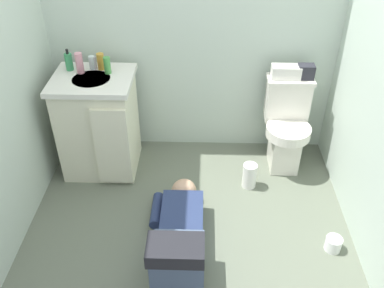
% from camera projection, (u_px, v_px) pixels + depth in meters
% --- Properties ---
extents(ground_plane, '(2.77, 3.12, 0.04)m').
position_uv_depth(ground_plane, '(188.00, 231.00, 2.99)').
color(ground_plane, '#5F6655').
extents(wall_back, '(2.43, 0.08, 2.40)m').
position_uv_depth(wall_back, '(193.00, 10.00, 3.16)').
color(wall_back, beige).
rests_on(wall_back, ground_plane).
extents(toilet, '(0.36, 0.46, 0.75)m').
position_uv_depth(toilet, '(286.00, 126.00, 3.39)').
color(toilet, silver).
rests_on(toilet, ground_plane).
extents(vanity_cabinet, '(0.60, 0.53, 0.82)m').
position_uv_depth(vanity_cabinet, '(99.00, 124.00, 3.32)').
color(vanity_cabinet, beige).
rests_on(vanity_cabinet, ground_plane).
extents(faucet, '(0.02, 0.02, 0.10)m').
position_uv_depth(faucet, '(95.00, 63.00, 3.17)').
color(faucet, silver).
rests_on(faucet, vanity_cabinet).
extents(person_plumber, '(0.38, 1.06, 0.52)m').
position_uv_depth(person_plumber, '(179.00, 236.00, 2.70)').
color(person_plumber, navy).
rests_on(person_plumber, ground_plane).
extents(tissue_box, '(0.22, 0.11, 0.10)m').
position_uv_depth(tissue_box, '(286.00, 72.00, 3.21)').
color(tissue_box, silver).
rests_on(tissue_box, toilet).
extents(toiletry_bag, '(0.12, 0.09, 0.11)m').
position_uv_depth(toiletry_bag, '(306.00, 72.00, 3.20)').
color(toiletry_bag, '#26262D').
rests_on(toiletry_bag, toilet).
extents(soap_dispenser, '(0.06, 0.06, 0.17)m').
position_uv_depth(soap_dispenser, '(69.00, 62.00, 3.15)').
color(soap_dispenser, '#369057').
rests_on(soap_dispenser, vanity_cabinet).
extents(bottle_pink, '(0.06, 0.06, 0.16)m').
position_uv_depth(bottle_pink, '(79.00, 63.00, 3.11)').
color(bottle_pink, pink).
rests_on(bottle_pink, vanity_cabinet).
extents(bottle_clear, '(0.05, 0.05, 0.10)m').
position_uv_depth(bottle_clear, '(92.00, 63.00, 3.18)').
color(bottle_clear, silver).
rests_on(bottle_clear, vanity_cabinet).
extents(bottle_amber, '(0.06, 0.06, 0.12)m').
position_uv_depth(bottle_amber, '(101.00, 61.00, 3.17)').
color(bottle_amber, gold).
rests_on(bottle_amber, vanity_cabinet).
extents(bottle_green, '(0.05, 0.05, 0.13)m').
position_uv_depth(bottle_green, '(107.00, 65.00, 3.11)').
color(bottle_green, '#489848').
rests_on(bottle_green, vanity_cabinet).
extents(paper_towel_roll, '(0.11, 0.11, 0.21)m').
position_uv_depth(paper_towel_roll, '(249.00, 176.00, 3.29)').
color(paper_towel_roll, white).
rests_on(paper_towel_roll, ground_plane).
extents(toilet_paper_roll, '(0.11, 0.11, 0.10)m').
position_uv_depth(toilet_paper_roll, '(333.00, 244.00, 2.81)').
color(toilet_paper_roll, white).
rests_on(toilet_paper_roll, ground_plane).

